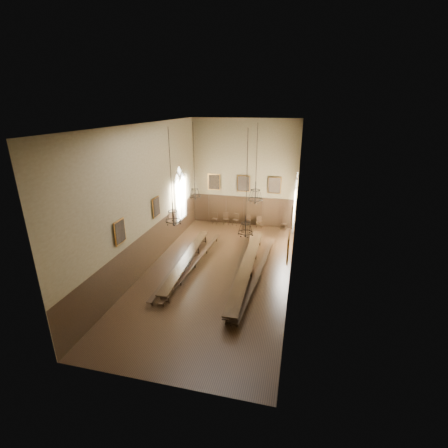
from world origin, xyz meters
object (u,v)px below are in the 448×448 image
at_px(chandelier_back_left, 195,191).
at_px(chandelier_front_right, 246,225).
at_px(chair_7, 284,226).
at_px(chandelier_front_left, 173,215).
at_px(chair_5, 259,224).
at_px(bench_left_outer, 179,264).
at_px(table_right, 247,270).
at_px(chair_1, 215,220).
at_px(chair_3, 236,222).
at_px(bench_right_outer, 258,274).
at_px(chandelier_back_right, 255,195).
at_px(chair_4, 248,223).
at_px(chair_2, 226,221).
at_px(bench_left_inner, 195,264).
at_px(bench_right_inner, 239,269).
at_px(table_left, 187,262).

bearing_deg(chandelier_back_left, chandelier_front_right, -46.44).
relative_size(chair_7, chandelier_front_left, 0.20).
bearing_deg(chair_5, bench_left_outer, -130.23).
distance_m(chair_5, chandelier_back_left, 8.39).
xyz_separation_m(table_right, chair_1, (-4.39, 8.68, -0.13)).
bearing_deg(chair_7, chair_3, -168.93).
bearing_deg(bench_right_outer, chandelier_back_right, 105.22).
bearing_deg(chair_4, table_right, -91.39).
distance_m(chair_1, chair_3, 1.88).
height_order(bench_right_outer, chair_2, chair_2).
xyz_separation_m(bench_left_inner, chair_1, (-0.94, 8.39, 0.00)).
height_order(chair_1, chandelier_back_right, chandelier_back_right).
bearing_deg(table_right, chair_2, 111.19).
distance_m(table_right, chandelier_front_left, 5.92).
relative_size(bench_left_outer, bench_left_inner, 0.96).
distance_m(bench_left_outer, chandelier_back_left, 4.94).
height_order(chair_4, chandelier_back_right, chandelier_back_right).
relative_size(chair_1, chair_3, 0.93).
bearing_deg(bench_left_outer, chair_5, 64.36).
relative_size(chair_2, chandelier_back_right, 0.21).
bearing_deg(bench_right_inner, chandelier_front_left, -142.80).
height_order(chair_3, chair_4, chair_4).
height_order(bench_right_inner, chair_3, chair_3).
bearing_deg(chair_7, bench_right_inner, -92.15).
bearing_deg(bench_left_outer, chandelier_front_left, -71.58).
xyz_separation_m(chair_4, chandelier_back_right, (1.40, -6.10, 4.22)).
relative_size(bench_right_inner, bench_right_outer, 1.01).
height_order(bench_right_outer, chair_3, chair_3).
distance_m(bench_right_inner, chair_2, 8.92).
distance_m(bench_left_inner, chandelier_front_right, 5.82).
height_order(table_right, chair_4, chair_4).
bearing_deg(chair_3, bench_right_outer, -54.12).
bearing_deg(chair_4, chair_1, 168.94).
bearing_deg(chair_3, bench_right_inner, -61.07).
distance_m(chair_7, chandelier_front_left, 12.78).
xyz_separation_m(table_left, chair_1, (-0.40, 8.41, -0.07)).
height_order(bench_left_inner, chair_3, chair_3).
distance_m(bench_left_inner, chair_4, 8.61).
bearing_deg(table_right, chair_4, 99.11).
distance_m(bench_right_inner, chair_7, 8.65).
xyz_separation_m(bench_right_outer, chair_1, (-5.11, 8.73, -0.02)).
xyz_separation_m(chair_2, chair_4, (1.98, -0.03, 0.00)).
bearing_deg(chair_7, bench_right_outer, -83.82).
distance_m(chair_2, chair_7, 5.06).
relative_size(bench_right_outer, chair_2, 10.15).
height_order(table_right, chair_2, chair_2).
bearing_deg(chandelier_back_left, chair_4, 67.37).
xyz_separation_m(bench_left_outer, chair_1, (0.11, 8.58, 0.01)).
bearing_deg(bench_left_inner, bench_right_outer, -4.68).
relative_size(bench_left_inner, chandelier_front_right, 1.82).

